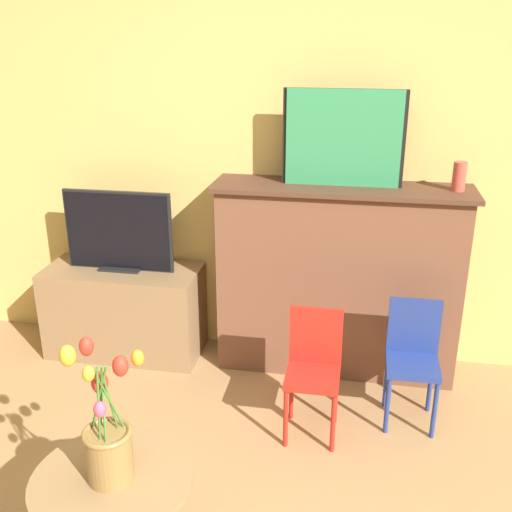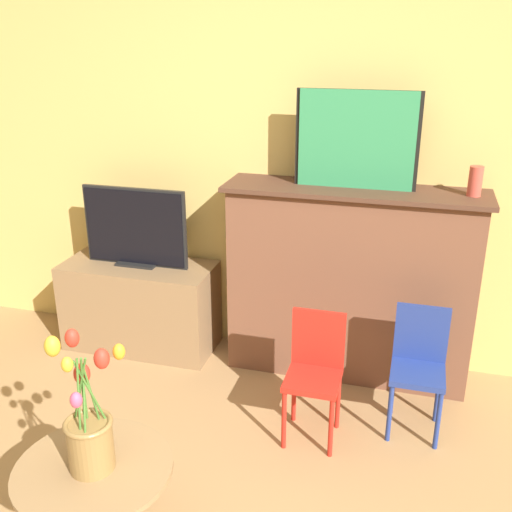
# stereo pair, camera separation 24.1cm
# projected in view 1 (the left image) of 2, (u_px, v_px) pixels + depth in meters

# --- Properties ---
(wall_back) EXTENTS (8.00, 0.06, 2.70)m
(wall_back) POSITION_uv_depth(u_px,v_px,m) (314.00, 138.00, 3.42)
(wall_back) COLOR #E0BC66
(wall_back) RESTS_ON ground
(fireplace_mantel) EXTENTS (1.43, 0.39, 1.13)m
(fireplace_mantel) POSITION_uv_depth(u_px,v_px,m) (338.00, 278.00, 3.48)
(fireplace_mantel) COLOR brown
(fireplace_mantel) RESTS_ON ground
(painting) EXTENTS (0.65, 0.03, 0.52)m
(painting) POSITION_uv_depth(u_px,v_px,m) (343.00, 138.00, 3.20)
(painting) COLOR black
(painting) RESTS_ON fireplace_mantel
(mantel_candle) EXTENTS (0.07, 0.07, 0.15)m
(mantel_candle) POSITION_uv_depth(u_px,v_px,m) (459.00, 176.00, 3.15)
(mantel_candle) COLOR #CC4C3D
(mantel_candle) RESTS_ON fireplace_mantel
(tv_stand) EXTENTS (0.95, 0.42, 0.56)m
(tv_stand) POSITION_uv_depth(u_px,v_px,m) (125.00, 311.00, 3.75)
(tv_stand) COLOR olive
(tv_stand) RESTS_ON ground
(tv_monitor) EXTENTS (0.66, 0.12, 0.49)m
(tv_monitor) POSITION_uv_depth(u_px,v_px,m) (119.00, 232.00, 3.57)
(tv_monitor) COLOR black
(tv_monitor) RESTS_ON tv_stand
(chair_red) EXTENTS (0.26, 0.26, 0.65)m
(chair_red) POSITION_uv_depth(u_px,v_px,m) (314.00, 365.00, 2.97)
(chair_red) COLOR red
(chair_red) RESTS_ON ground
(chair_blue) EXTENTS (0.26, 0.26, 0.65)m
(chair_blue) POSITION_uv_depth(u_px,v_px,m) (413.00, 354.00, 3.06)
(chair_blue) COLOR navy
(chair_blue) RESTS_ON ground
(side_table) EXTENTS (0.57, 0.57, 0.47)m
(side_table) POSITION_uv_depth(u_px,v_px,m) (116.00, 512.00, 2.16)
(side_table) COLOR #99754C
(side_table) RESTS_ON ground
(vase_tulips) EXTENTS (0.28, 0.25, 0.49)m
(vase_tulips) POSITION_uv_depth(u_px,v_px,m) (107.00, 437.00, 2.05)
(vase_tulips) COLOR olive
(vase_tulips) RESTS_ON side_table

